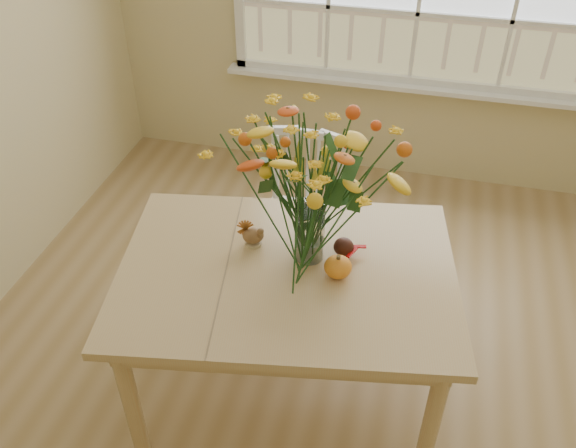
# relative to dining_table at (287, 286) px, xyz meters

# --- Properties ---
(floor) EXTENTS (4.00, 4.50, 0.01)m
(floor) POSITION_rel_dining_table_xyz_m (0.32, -0.24, -0.65)
(floor) COLOR #9A7A4A
(floor) RESTS_ON ground
(dining_table) EXTENTS (1.52, 1.20, 0.74)m
(dining_table) POSITION_rel_dining_table_xyz_m (0.00, 0.00, 0.00)
(dining_table) COLOR tan
(dining_table) RESTS_ON floor
(windsor_chair) EXTENTS (0.42, 0.41, 0.88)m
(windsor_chair) POSITION_rel_dining_table_xyz_m (-0.11, 0.77, -0.15)
(windsor_chair) COLOR white
(windsor_chair) RESTS_ON floor
(flower_vase) EXTENTS (0.55, 0.55, 0.66)m
(flower_vase) POSITION_rel_dining_table_xyz_m (0.07, 0.10, 0.49)
(flower_vase) COLOR white
(flower_vase) RESTS_ON dining_table
(pumpkin) EXTENTS (0.11, 0.11, 0.09)m
(pumpkin) POSITION_rel_dining_table_xyz_m (0.21, 0.01, 0.14)
(pumpkin) COLOR orange
(pumpkin) RESTS_ON dining_table
(turkey_figurine) EXTENTS (0.11, 0.09, 0.11)m
(turkey_figurine) POSITION_rel_dining_table_xyz_m (-0.18, 0.12, 0.14)
(turkey_figurine) COLOR #CCB78C
(turkey_figurine) RESTS_ON dining_table
(dark_gourd) EXTENTS (0.13, 0.12, 0.08)m
(dark_gourd) POSITION_rel_dining_table_xyz_m (0.21, 0.15, 0.13)
(dark_gourd) COLOR #38160F
(dark_gourd) RESTS_ON dining_table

